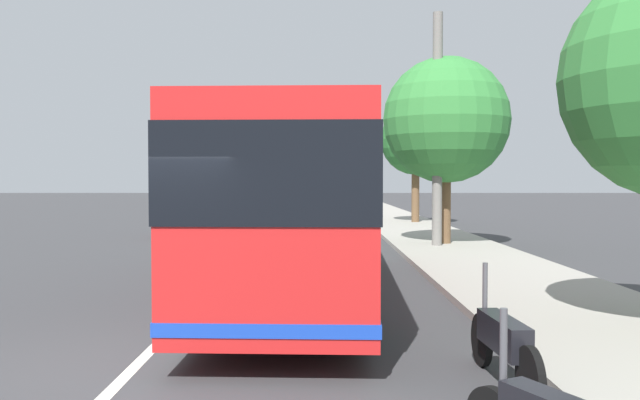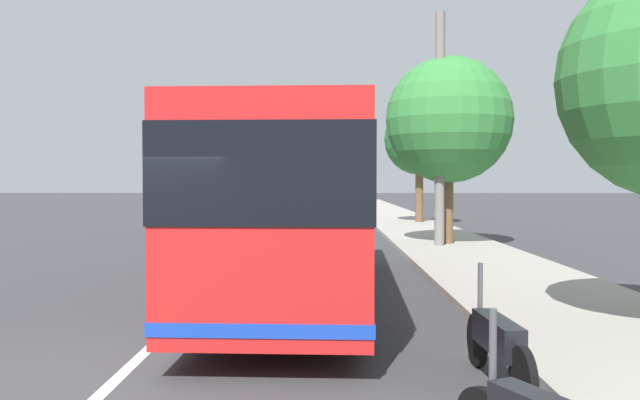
{
  "view_description": "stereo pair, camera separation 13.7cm",
  "coord_description": "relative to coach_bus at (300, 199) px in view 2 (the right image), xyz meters",
  "views": [
    {
      "loc": [
        -8.0,
        -2.22,
        2.24
      ],
      "look_at": [
        6.12,
        -2.23,
        1.82
      ],
      "focal_mm": 37.13,
      "sensor_mm": 36.0,
      "label": 1
    },
    {
      "loc": [
        -8.0,
        -2.36,
        2.24
      ],
      "look_at": [
        6.12,
        -2.23,
        1.82
      ],
      "focal_mm": 37.13,
      "sensor_mm": 36.0,
      "label": 2
    }
  ],
  "objects": [
    {
      "name": "coach_bus",
      "position": [
        0.0,
        0.0,
        0.0
      ],
      "size": [
        11.55,
        3.0,
        3.27
      ],
      "rotation": [
        0.0,
        0.0,
        -0.04
      ],
      "color": "red",
      "rests_on": "ground"
    },
    {
      "name": "car_side_street",
      "position": [
        47.38,
        -0.25,
        -1.15
      ],
      "size": [
        4.33,
        1.88,
        1.58
      ],
      "rotation": [
        0.0,
        0.0,
        -0.02
      ],
      "color": "black",
      "rests_on": "ground"
    },
    {
      "name": "utility_pole",
      "position": [
        8.51,
        -4.17,
        1.93
      ],
      "size": [
        0.32,
        0.32,
        7.64
      ],
      "primitive_type": "cylinder",
      "color": "slate",
      "rests_on": "ground"
    },
    {
      "name": "ground_plane",
      "position": [
        -4.85,
        1.86,
        -1.89
      ],
      "size": [
        220.0,
        220.0,
        0.0
      ],
      "primitive_type": "plane",
      "color": "#38383A"
    },
    {
      "name": "sidewalk_curb",
      "position": [
        5.15,
        -4.59,
        -1.82
      ],
      "size": [
        110.0,
        3.6,
        0.14
      ],
      "primitive_type": "cube",
      "color": "#9E998E",
      "rests_on": "ground"
    },
    {
      "name": "car_behind_bus",
      "position": [
        24.43,
        0.07,
        -1.18
      ],
      "size": [
        4.48,
        1.86,
        1.52
      ],
      "rotation": [
        0.0,
        0.0,
        0.0
      ],
      "color": "silver",
      "rests_on": "ground"
    },
    {
      "name": "car_ahead_same_lane",
      "position": [
        14.28,
        4.39,
        -1.17
      ],
      "size": [
        4.52,
        2.09,
        1.51
      ],
      "rotation": [
        0.0,
        0.0,
        3.09
      ],
      "color": "red",
      "rests_on": "ground"
    },
    {
      "name": "roadside_tree_mid_block",
      "position": [
        9.18,
        -4.58,
        2.35
      ],
      "size": [
        4.2,
        4.2,
        6.35
      ],
      "color": "brown",
      "rests_on": "ground"
    },
    {
      "name": "car_oncoming",
      "position": [
        22.8,
        3.46,
        -1.21
      ],
      "size": [
        4.52,
        1.92,
        1.41
      ],
      "rotation": [
        0.0,
        0.0,
        3.12
      ],
      "color": "gray",
      "rests_on": "ground"
    },
    {
      "name": "lane_divider_line",
      "position": [
        5.15,
        1.86,
        -1.89
      ],
      "size": [
        110.0,
        0.16,
        0.01
      ],
      "primitive_type": "cube",
      "color": "silver",
      "rests_on": "ground"
    },
    {
      "name": "motorcycle_nearest_curb",
      "position": [
        -5.7,
        -2.37,
        -1.41
      ],
      "size": [
        2.2,
        0.31,
        1.27
      ],
      "rotation": [
        0.0,
        0.0,
        0.06
      ],
      "color": "black",
      "rests_on": "ground"
    },
    {
      "name": "roadside_tree_far_block",
      "position": [
        20.58,
        -5.23,
        2.38
      ],
      "size": [
        3.55,
        3.55,
        6.08
      ],
      "color": "brown",
      "rests_on": "ground"
    }
  ]
}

